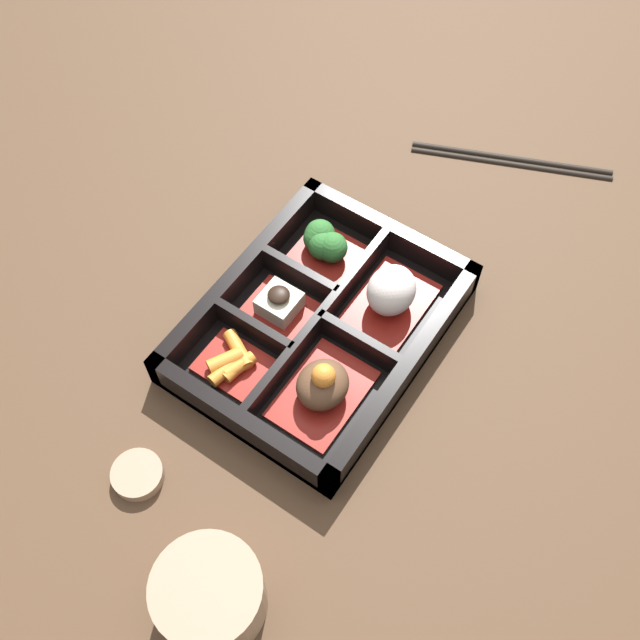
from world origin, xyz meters
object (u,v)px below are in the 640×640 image
object	(u,v)px
bowl_rice	(391,294)
chopsticks	(511,159)
sauce_dish	(138,475)
tea_cup	(210,595)

from	to	relation	value
bowl_rice	chopsticks	bearing A→B (deg)	177.78
bowl_rice	chopsticks	xyz separation A→B (m)	(-0.25, 0.01, -0.03)
chopsticks	bowl_rice	bearing A→B (deg)	-2.22
chopsticks	sauce_dish	xyz separation A→B (m)	(0.52, -0.10, 0.00)
bowl_rice	chopsticks	world-z (taller)	bowl_rice
bowl_rice	sauce_dish	xyz separation A→B (m)	(0.27, -0.09, -0.03)
bowl_rice	tea_cup	world-z (taller)	bowl_rice
chopsticks	sauce_dish	world-z (taller)	sauce_dish
bowl_rice	chopsticks	distance (m)	0.25
sauce_dish	chopsticks	bearing A→B (deg)	168.95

